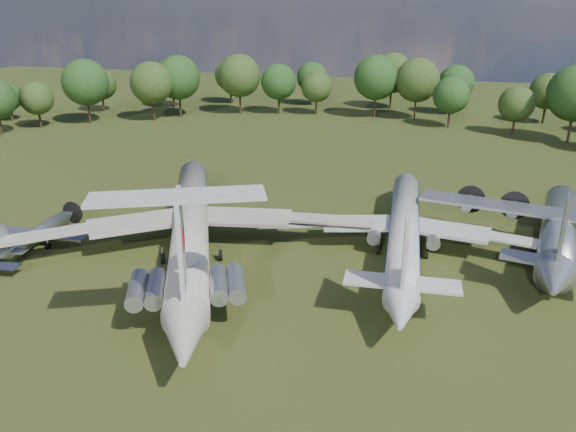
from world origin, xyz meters
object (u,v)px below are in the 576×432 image
(person_on_il62, at_px, (185,263))
(an12_transport, at_px, (557,235))
(tu104_jet, at_px, (404,234))
(small_prop_northwest, at_px, (37,237))
(il62_airliner, at_px, (191,232))

(person_on_il62, bearing_deg, an12_transport, 167.80)
(tu104_jet, xyz_separation_m, small_prop_northwest, (-41.62, -8.69, -1.05))
(il62_airliner, height_order, small_prop_northwest, il62_airliner)
(il62_airliner, xyz_separation_m, tu104_jet, (23.25, 6.19, -0.43))
(tu104_jet, distance_m, an12_transport, 17.31)
(small_prop_northwest, height_order, person_on_il62, person_on_il62)
(il62_airliner, distance_m, tu104_jet, 24.06)
(an12_transport, xyz_separation_m, person_on_il62, (-34.47, -23.93, 3.84))
(il62_airliner, bearing_deg, an12_transport, -8.10)
(il62_airliner, bearing_deg, small_prop_northwest, 165.63)
(an12_transport, relative_size, small_prop_northwest, 2.14)
(il62_airliner, relative_size, tu104_jet, 1.21)
(an12_transport, distance_m, small_prop_northwest, 59.83)
(tu104_jet, relative_size, person_on_il62, 28.85)
(tu104_jet, xyz_separation_m, an12_transport, (16.88, 3.81, 0.06))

